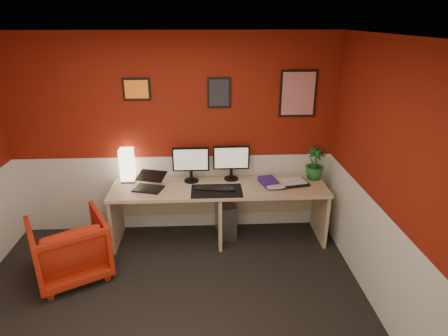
# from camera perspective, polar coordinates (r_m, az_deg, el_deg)

# --- Properties ---
(ground) EXTENTS (4.00, 3.50, 0.01)m
(ground) POSITION_cam_1_polar(r_m,az_deg,el_deg) (3.82, -8.70, -22.02)
(ground) COLOR black
(ground) RESTS_ON ground
(ceiling) EXTENTS (4.00, 3.50, 0.01)m
(ceiling) POSITION_cam_1_polar(r_m,az_deg,el_deg) (2.78, -11.77, 18.64)
(ceiling) COLOR white
(ceiling) RESTS_ON ground
(wall_back) EXTENTS (4.00, 0.01, 2.50)m
(wall_back) POSITION_cam_1_polar(r_m,az_deg,el_deg) (4.72, -7.67, 4.57)
(wall_back) COLOR maroon
(wall_back) RESTS_ON ground
(wall_right) EXTENTS (0.01, 3.50, 2.50)m
(wall_right) POSITION_cam_1_polar(r_m,az_deg,el_deg) (3.47, 24.97, -3.88)
(wall_right) COLOR maroon
(wall_right) RESTS_ON ground
(wainscot_back) EXTENTS (4.00, 0.01, 1.00)m
(wainscot_back) POSITION_cam_1_polar(r_m,az_deg,el_deg) (4.99, -7.24, -3.70)
(wainscot_back) COLOR silver
(wainscot_back) RESTS_ON ground
(wainscot_right) EXTENTS (0.01, 3.50, 1.00)m
(wainscot_right) POSITION_cam_1_polar(r_m,az_deg,el_deg) (3.83, 23.09, -14.08)
(wainscot_right) COLOR silver
(wainscot_right) RESTS_ON ground
(desk) EXTENTS (2.60, 0.65, 0.73)m
(desk) POSITION_cam_1_polar(r_m,az_deg,el_deg) (4.73, -0.70, -6.83)
(desk) COLOR tan
(desk) RESTS_ON ground
(shoji_lamp) EXTENTS (0.16, 0.16, 0.40)m
(shoji_lamp) POSITION_cam_1_polar(r_m,az_deg,el_deg) (4.80, -14.36, 0.30)
(shoji_lamp) COLOR #FFE5B2
(shoji_lamp) RESTS_ON desk
(laptop) EXTENTS (0.38, 0.31, 0.22)m
(laptop) POSITION_cam_1_polar(r_m,az_deg,el_deg) (4.54, -11.43, -1.91)
(laptop) COLOR black
(laptop) RESTS_ON desk
(monitor_left) EXTENTS (0.45, 0.06, 0.58)m
(monitor_left) POSITION_cam_1_polar(r_m,az_deg,el_deg) (4.62, -5.03, 1.31)
(monitor_left) COLOR black
(monitor_left) RESTS_ON desk
(monitor_right) EXTENTS (0.45, 0.06, 0.58)m
(monitor_right) POSITION_cam_1_polar(r_m,az_deg,el_deg) (4.66, 1.12, 1.58)
(monitor_right) COLOR black
(monitor_right) RESTS_ON desk
(desk_mat) EXTENTS (0.60, 0.38, 0.01)m
(desk_mat) POSITION_cam_1_polar(r_m,az_deg,el_deg) (4.45, -1.11, -3.46)
(desk_mat) COLOR black
(desk_mat) RESTS_ON desk
(keyboard) EXTENTS (0.44, 0.21, 0.02)m
(keyboard) POSITION_cam_1_polar(r_m,az_deg,el_deg) (4.50, -1.67, -3.03)
(keyboard) COLOR black
(keyboard) RESTS_ON desk_mat
(mouse) EXTENTS (0.07, 0.11, 0.03)m
(mouse) POSITION_cam_1_polar(r_m,az_deg,el_deg) (4.45, 1.14, -3.21)
(mouse) COLOR black
(mouse) RESTS_ON desk_mat
(book_bottom) EXTENTS (0.29, 0.35, 0.03)m
(book_bottom) POSITION_cam_1_polar(r_m,az_deg,el_deg) (4.62, 5.73, -2.46)
(book_bottom) COLOR #382199
(book_bottom) RESTS_ON desk
(book_middle) EXTENTS (0.23, 0.30, 0.02)m
(book_middle) POSITION_cam_1_polar(r_m,az_deg,el_deg) (4.58, 6.21, -2.36)
(book_middle) COLOR silver
(book_middle) RESTS_ON book_bottom
(book_top) EXTENTS (0.24, 0.29, 0.02)m
(book_top) POSITION_cam_1_polar(r_m,az_deg,el_deg) (4.59, 5.59, -1.95)
(book_top) COLOR #382199
(book_top) RESTS_ON book_middle
(zen_tray) EXTENTS (0.39, 0.31, 0.03)m
(zen_tray) POSITION_cam_1_polar(r_m,az_deg,el_deg) (4.71, 10.33, -2.20)
(zen_tray) COLOR black
(zen_tray) RESTS_ON desk
(potted_plant) EXTENTS (0.27, 0.27, 0.41)m
(potted_plant) POSITION_cam_1_polar(r_m,az_deg,el_deg) (4.84, 13.51, 0.65)
(potted_plant) COLOR #19591E
(potted_plant) RESTS_ON desk
(pc_tower) EXTENTS (0.27, 0.48, 0.45)m
(pc_tower) POSITION_cam_1_polar(r_m,az_deg,el_deg) (4.93, 0.20, -7.45)
(pc_tower) COLOR #99999E
(pc_tower) RESTS_ON ground
(armchair) EXTENTS (1.00, 1.01, 0.68)m
(armchair) POSITION_cam_1_polar(r_m,az_deg,el_deg) (4.45, -22.24, -11.01)
(armchair) COLOR red
(armchair) RESTS_ON ground
(art_left) EXTENTS (0.32, 0.02, 0.26)m
(art_left) POSITION_cam_1_polar(r_m,az_deg,el_deg) (4.62, -13.03, 11.50)
(art_left) COLOR orange
(art_left) RESTS_ON wall_back
(art_center) EXTENTS (0.28, 0.02, 0.36)m
(art_center) POSITION_cam_1_polar(r_m,az_deg,el_deg) (4.56, -0.75, 11.29)
(art_center) COLOR black
(art_center) RESTS_ON wall_back
(art_right) EXTENTS (0.44, 0.02, 0.56)m
(art_right) POSITION_cam_1_polar(r_m,az_deg,el_deg) (4.70, 11.09, 10.95)
(art_right) COLOR red
(art_right) RESTS_ON wall_back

